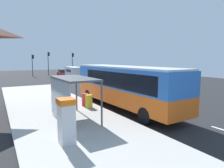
% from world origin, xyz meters
% --- Properties ---
extents(ground_plane, '(56.00, 92.00, 0.04)m').
position_xyz_m(ground_plane, '(0.00, 14.00, -0.02)').
color(ground_plane, '#262628').
extents(sidewalk_platform, '(6.20, 30.00, 0.18)m').
position_xyz_m(sidewalk_platform, '(-6.40, 2.00, 0.09)').
color(sidewalk_platform, beige).
rests_on(sidewalk_platform, ground).
extents(lane_stripe_seg_1, '(0.16, 2.20, 0.01)m').
position_xyz_m(lane_stripe_seg_1, '(0.25, -1.00, 0.01)').
color(lane_stripe_seg_1, silver).
rests_on(lane_stripe_seg_1, ground).
extents(lane_stripe_seg_2, '(0.16, 2.20, 0.01)m').
position_xyz_m(lane_stripe_seg_2, '(0.25, 4.00, 0.01)').
color(lane_stripe_seg_2, silver).
rests_on(lane_stripe_seg_2, ground).
extents(lane_stripe_seg_3, '(0.16, 2.20, 0.01)m').
position_xyz_m(lane_stripe_seg_3, '(0.25, 9.00, 0.01)').
color(lane_stripe_seg_3, silver).
rests_on(lane_stripe_seg_3, ground).
extents(lane_stripe_seg_4, '(0.16, 2.20, 0.01)m').
position_xyz_m(lane_stripe_seg_4, '(0.25, 14.00, 0.01)').
color(lane_stripe_seg_4, silver).
rests_on(lane_stripe_seg_4, ground).
extents(lane_stripe_seg_5, '(0.16, 2.20, 0.01)m').
position_xyz_m(lane_stripe_seg_5, '(0.25, 19.00, 0.01)').
color(lane_stripe_seg_5, silver).
rests_on(lane_stripe_seg_5, ground).
extents(lane_stripe_seg_6, '(0.16, 2.20, 0.01)m').
position_xyz_m(lane_stripe_seg_6, '(0.25, 24.00, 0.01)').
color(lane_stripe_seg_6, silver).
rests_on(lane_stripe_seg_6, ground).
extents(lane_stripe_seg_7, '(0.16, 2.20, 0.01)m').
position_xyz_m(lane_stripe_seg_7, '(0.25, 29.00, 0.01)').
color(lane_stripe_seg_7, silver).
rests_on(lane_stripe_seg_7, ground).
extents(bus, '(2.76, 11.06, 3.21)m').
position_xyz_m(bus, '(-1.71, 1.03, 1.84)').
color(bus, orange).
rests_on(bus, ground).
extents(white_van, '(2.25, 5.29, 2.30)m').
position_xyz_m(white_van, '(2.20, 23.15, 1.34)').
color(white_van, white).
rests_on(white_van, ground).
extents(sedan_near, '(1.98, 4.47, 1.52)m').
position_xyz_m(sedan_near, '(2.30, 29.99, 0.79)').
color(sedan_near, '#A51919').
rests_on(sedan_near, ground).
extents(ticket_machine, '(0.66, 0.76, 1.94)m').
position_xyz_m(ticket_machine, '(-7.55, -3.38, 1.17)').
color(ticket_machine, silver).
rests_on(ticket_machine, sidewalk_platform).
extents(recycling_bin_yellow, '(0.52, 0.52, 0.95)m').
position_xyz_m(recycling_bin_yellow, '(-4.20, 1.91, 0.66)').
color(recycling_bin_yellow, yellow).
rests_on(recycling_bin_yellow, sidewalk_platform).
extents(recycling_bin_red, '(0.52, 0.52, 0.95)m').
position_xyz_m(recycling_bin_red, '(-4.20, 2.61, 0.66)').
color(recycling_bin_red, red).
rests_on(recycling_bin_red, sidewalk_platform).
extents(traffic_light_near_side, '(0.49, 0.28, 5.13)m').
position_xyz_m(traffic_light_near_side, '(5.50, 33.13, 3.40)').
color(traffic_light_near_side, '#2D2D2D').
rests_on(traffic_light_near_side, ground).
extents(traffic_light_far_side, '(0.49, 0.28, 4.67)m').
position_xyz_m(traffic_light_far_side, '(-3.10, 33.93, 3.12)').
color(traffic_light_far_side, '#2D2D2D').
rests_on(traffic_light_far_side, ground).
extents(traffic_light_median, '(0.49, 0.28, 5.31)m').
position_xyz_m(traffic_light_median, '(0.40, 34.73, 3.51)').
color(traffic_light_median, '#2D2D2D').
rests_on(traffic_light_median, ground).
extents(bus_shelter, '(1.80, 4.00, 2.50)m').
position_xyz_m(bus_shelter, '(-6.41, -0.27, 2.10)').
color(bus_shelter, '#4C4C51').
rests_on(bus_shelter, sidewalk_platform).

